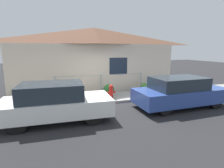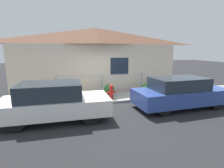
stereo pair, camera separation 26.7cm
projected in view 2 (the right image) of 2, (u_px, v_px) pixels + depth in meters
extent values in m
plane|color=#262628|center=(109.00, 104.00, 8.29)|extent=(60.00, 60.00, 0.00)
cube|color=gray|center=(105.00, 98.00, 9.10)|extent=(24.00, 1.74, 0.11)
cube|color=beige|center=(99.00, 69.00, 10.10)|extent=(9.62, 0.12, 2.86)
cube|color=#1E2838|center=(120.00, 66.00, 10.32)|extent=(1.10, 0.04, 1.00)
pyramid|color=brown|center=(96.00, 36.00, 10.72)|extent=(10.02, 2.20, 0.99)
cylinder|color=#999993|center=(56.00, 86.00, 9.04)|extent=(0.10, 0.10, 1.11)
cylinder|color=#999993|center=(102.00, 84.00, 9.67)|extent=(0.10, 0.10, 1.11)
cylinder|color=#999993|center=(142.00, 82.00, 10.29)|extent=(0.10, 0.10, 1.11)
cylinder|color=#999993|center=(102.00, 75.00, 9.57)|extent=(4.80, 0.03, 0.03)
cube|color=white|center=(56.00, 106.00, 6.35)|extent=(3.91, 1.78, 0.58)
cube|color=#232D38|center=(50.00, 91.00, 6.20)|extent=(2.16, 1.53, 0.56)
cylinder|color=black|center=(87.00, 103.00, 7.35)|extent=(0.66, 0.22, 0.65)
cylinder|color=black|center=(91.00, 115.00, 5.99)|extent=(0.66, 0.22, 0.65)
cylinder|color=black|center=(25.00, 107.00, 6.79)|extent=(0.66, 0.22, 0.65)
cylinder|color=black|center=(14.00, 122.00, 5.42)|extent=(0.66, 0.22, 0.65)
cube|color=#2D4793|center=(181.00, 96.00, 7.73)|extent=(4.22, 1.77, 0.62)
cube|color=#232D38|center=(179.00, 83.00, 7.57)|extent=(2.34, 1.52, 0.52)
cylinder|color=black|center=(193.00, 95.00, 8.80)|extent=(0.59, 0.22, 0.58)
cylinder|color=black|center=(217.00, 103.00, 7.48)|extent=(0.59, 0.22, 0.58)
cylinder|color=black|center=(147.00, 99.00, 8.06)|extent=(0.59, 0.22, 0.58)
cylinder|color=black|center=(164.00, 109.00, 6.74)|extent=(0.59, 0.22, 0.58)
cylinder|color=red|center=(111.00, 93.00, 8.76)|extent=(0.20, 0.20, 0.57)
sphere|color=red|center=(111.00, 87.00, 8.70)|extent=(0.21, 0.21, 0.21)
cylinder|color=red|center=(108.00, 93.00, 8.72)|extent=(0.18, 0.09, 0.09)
cylinder|color=red|center=(114.00, 92.00, 8.79)|extent=(0.18, 0.09, 0.09)
cylinder|color=slate|center=(109.00, 95.00, 9.26)|extent=(0.25, 0.25, 0.15)
sphere|color=#235B28|center=(109.00, 89.00, 9.21)|extent=(0.57, 0.57, 0.57)
cylinder|color=#9E5638|center=(63.00, 96.00, 9.00)|extent=(0.22, 0.22, 0.19)
sphere|color=#387F38|center=(62.00, 91.00, 8.95)|extent=(0.40, 0.40, 0.40)
cylinder|color=slate|center=(145.00, 90.00, 10.25)|extent=(0.23, 0.23, 0.17)
sphere|color=#4C8E3D|center=(145.00, 86.00, 10.20)|extent=(0.40, 0.40, 0.40)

